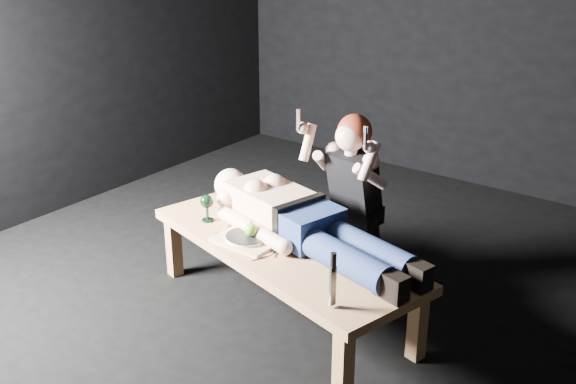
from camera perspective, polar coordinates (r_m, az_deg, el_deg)
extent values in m
plane|color=black|center=(4.13, 2.73, -9.70)|extent=(5.00, 5.00, 0.00)
plane|color=black|center=(5.79, 17.62, 14.49)|extent=(5.00, 0.00, 5.00)
cube|color=#B4854A|center=(3.98, -0.44, -7.24)|extent=(1.87, 1.07, 0.45)
cube|color=tan|center=(3.89, -3.45, -4.06)|extent=(0.36, 0.26, 0.02)
cylinder|color=white|center=(3.88, -3.46, -3.79)|extent=(0.24, 0.24, 0.02)
sphere|color=#4B921C|center=(3.85, -3.12, -3.18)|extent=(0.08, 0.08, 0.08)
cube|color=#B2B2B7|center=(4.04, -5.55, -3.23)|extent=(0.05, 0.19, 0.01)
cube|color=#B2B2B7|center=(3.73, -1.87, -5.36)|extent=(0.08, 0.18, 0.01)
cube|color=#B2B2B7|center=(3.80, -0.97, -4.85)|extent=(0.10, 0.17, 0.01)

